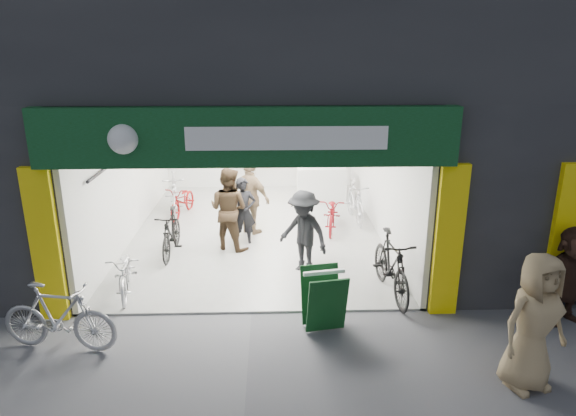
{
  "coord_description": "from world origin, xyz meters",
  "views": [
    {
      "loc": [
        0.37,
        -7.78,
        4.39
      ],
      "look_at": [
        0.67,
        1.5,
        1.4
      ],
      "focal_mm": 32.0,
      "sensor_mm": 36.0,
      "label": 1
    }
  ],
  "objects_px": {
    "bike_right_front": "(391,265)",
    "parked_bike": "(59,317)",
    "sandwich_board": "(324,298)",
    "pedestrian_near": "(534,322)",
    "bike_left_front": "(126,272)"
  },
  "relations": [
    {
      "from": "bike_right_front",
      "to": "parked_bike",
      "type": "distance_m",
      "value": 5.52
    },
    {
      "from": "sandwich_board",
      "to": "bike_right_front",
      "type": "bearing_deg",
      "value": 29.26
    },
    {
      "from": "parked_bike",
      "to": "sandwich_board",
      "type": "bearing_deg",
      "value": -73.69
    },
    {
      "from": "bike_right_front",
      "to": "parked_bike",
      "type": "bearing_deg",
      "value": -168.66
    },
    {
      "from": "parked_bike",
      "to": "sandwich_board",
      "type": "relative_size",
      "value": 1.83
    },
    {
      "from": "bike_right_front",
      "to": "sandwich_board",
      "type": "distance_m",
      "value": 1.72
    },
    {
      "from": "pedestrian_near",
      "to": "sandwich_board",
      "type": "bearing_deg",
      "value": 132.44
    },
    {
      "from": "pedestrian_near",
      "to": "sandwich_board",
      "type": "height_order",
      "value": "pedestrian_near"
    },
    {
      "from": "pedestrian_near",
      "to": "parked_bike",
      "type": "bearing_deg",
      "value": 153.95
    },
    {
      "from": "bike_right_front",
      "to": "sandwich_board",
      "type": "height_order",
      "value": "bike_right_front"
    },
    {
      "from": "bike_left_front",
      "to": "bike_right_front",
      "type": "height_order",
      "value": "bike_right_front"
    },
    {
      "from": "pedestrian_near",
      "to": "bike_left_front",
      "type": "bearing_deg",
      "value": 137.94
    },
    {
      "from": "bike_left_front",
      "to": "bike_right_front",
      "type": "relative_size",
      "value": 0.82
    },
    {
      "from": "bike_right_front",
      "to": "parked_bike",
      "type": "height_order",
      "value": "bike_right_front"
    },
    {
      "from": "bike_left_front",
      "to": "sandwich_board",
      "type": "height_order",
      "value": "sandwich_board"
    }
  ]
}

